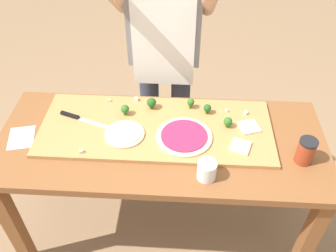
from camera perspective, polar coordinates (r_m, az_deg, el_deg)
ground_plane at (r=2.40m, az=-0.87°, el=-15.36°), size 8.00×8.00×0.00m
prep_table at (r=1.88m, az=-1.08°, el=-4.58°), size 1.64×0.69×0.77m
cutting_board at (r=1.84m, az=-1.91°, el=-0.30°), size 1.18×0.48×0.02m
chefs_knife at (r=1.93m, az=-13.96°, el=1.23°), size 0.29×0.12×0.02m
pizza_whole_beet_magenta at (r=1.77m, az=2.56°, el=-1.56°), size 0.28×0.28×0.02m
pizza_whole_white_garlic at (r=1.79m, az=-6.94°, el=-1.33°), size 0.20×0.20×0.02m
pizza_slice_far_right at (r=1.76m, az=11.40°, el=-3.17°), size 0.11×0.11×0.01m
pizza_slice_near_right at (r=1.87m, az=12.72°, el=-0.17°), size 0.12×0.12×0.01m
broccoli_floret_center_left at (r=1.83m, az=9.46°, el=0.66°), size 0.04×0.04×0.06m
broccoli_floret_back_left at (r=1.93m, az=3.61°, el=3.73°), size 0.04×0.04×0.06m
broccoli_floret_front_mid at (r=1.89m, az=-6.83°, el=2.64°), size 0.04×0.04×0.06m
broccoli_floret_back_mid at (r=1.90m, az=6.24°, el=2.80°), size 0.04×0.04×0.06m
broccoli_floret_front_left at (r=1.92m, az=-2.63°, el=3.70°), size 0.05×0.05×0.06m
cheese_crumble_a at (r=1.74m, az=-13.60°, el=-3.92°), size 0.02×0.02×0.02m
cheese_crumble_b at (r=2.00m, az=-5.01°, el=4.29°), size 0.02×0.02×0.02m
cheese_crumble_c at (r=1.94m, az=12.23°, el=2.08°), size 0.02×0.02×0.02m
cheese_crumble_d at (r=2.01m, az=-9.26°, el=4.03°), size 0.02×0.02×0.01m
cheese_crumble_e at (r=1.94m, az=9.24°, el=2.44°), size 0.02×0.02×0.01m
flour_cup at (r=1.61m, az=6.14°, el=-7.10°), size 0.09×0.09×0.09m
sauce_jar at (r=1.76m, az=20.97°, el=-3.71°), size 0.08×0.08×0.13m
recipe_note at (r=1.94m, az=-22.19°, el=-1.71°), size 0.16×0.18×0.00m
cook_center at (r=2.10m, az=-0.56°, el=12.96°), size 0.54×0.39×1.67m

